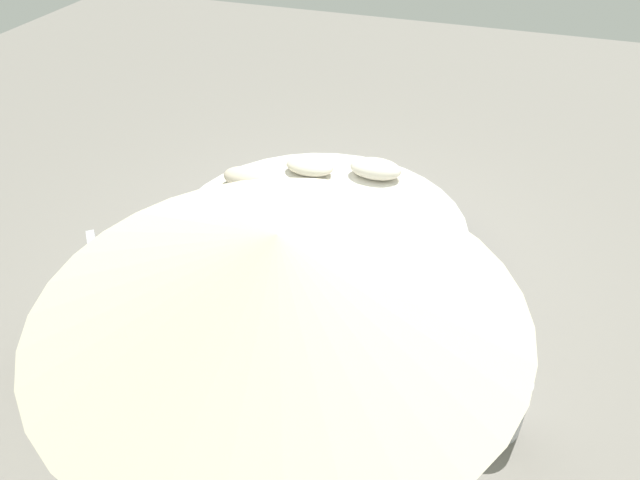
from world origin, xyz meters
The scene contains 9 objects.
ground_plane centered at (0.00, 0.00, 0.00)m, with size 16.00×16.00×0.00m, color gray.
round_bed centered at (0.00, 0.00, 0.25)m, with size 2.73×2.73×0.48m.
throw_pillow_0 centered at (0.27, 0.98, 0.57)m, with size 0.54×0.34×0.18m, color silver.
throw_pillow_1 centered at (-0.40, 0.84, 0.56)m, with size 0.50×0.32×0.15m, color beige.
throw_pillow_2 centered at (-0.89, 0.39, 0.58)m, with size 0.54×0.31×0.19m, color beige.
patio_chair centered at (-1.33, -1.61, 0.56)m, with size 0.72×0.72×0.98m.
patio_umbrella centered at (0.68, -2.52, 2.05)m, with size 2.15×2.15×2.26m.
planter centered at (-0.11, -2.20, 0.59)m, with size 0.70×0.70×1.03m.
side_table centered at (1.77, -1.33, 0.25)m, with size 0.41×0.41×0.49m, color #B7B7BC.
Camera 1 is at (1.46, -4.29, 3.66)m, focal length 33.69 mm.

